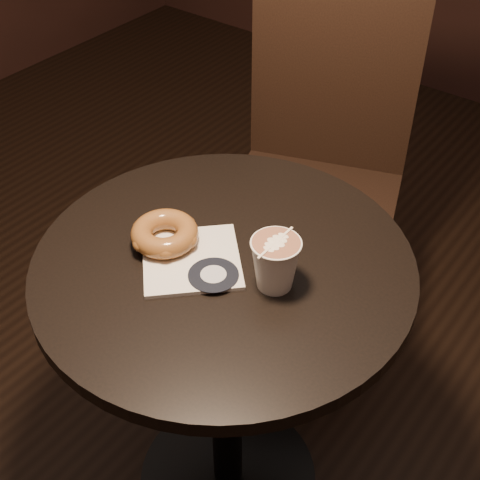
# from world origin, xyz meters

# --- Properties ---
(cafe_table) EXTENTS (0.70, 0.70, 0.75)m
(cafe_table) POSITION_xyz_m (0.00, 0.00, 0.55)
(cafe_table) COLOR black
(cafe_table) RESTS_ON ground
(chair) EXTENTS (0.56, 0.56, 1.10)m
(chair) POSITION_xyz_m (-0.17, 0.63, 0.61)
(chair) COLOR black
(chair) RESTS_ON ground
(pastry_bag) EXTENTS (0.25, 0.25, 0.01)m
(pastry_bag) POSITION_xyz_m (-0.04, -0.04, 0.75)
(pastry_bag) COLOR silver
(pastry_bag) RESTS_ON cafe_table
(doughnut) EXTENTS (0.13, 0.13, 0.04)m
(doughnut) POSITION_xyz_m (-0.11, -0.03, 0.78)
(doughnut) COLOR brown
(doughnut) RESTS_ON pastry_bag
(latte_cup) EXTENTS (0.09, 0.09, 0.10)m
(latte_cup) POSITION_xyz_m (0.11, 0.00, 0.80)
(latte_cup) COLOR white
(latte_cup) RESTS_ON cafe_table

